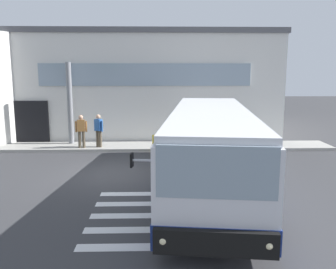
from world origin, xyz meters
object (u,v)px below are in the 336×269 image
at_px(passenger_near_column, 81,129).
at_px(safety_bollard_yellow, 154,144).
at_px(entry_support_column, 70,103).
at_px(bus_main_foreground, 210,149).
at_px(passenger_by_doorway, 99,129).

relative_size(passenger_near_column, safety_bollard_yellow, 1.86).
bearing_deg(entry_support_column, bus_main_foreground, -47.95).
height_order(passenger_by_doorway, safety_bollard_yellow, passenger_by_doorway).
bearing_deg(passenger_by_doorway, entry_support_column, 148.64).
bearing_deg(passenger_by_doorway, bus_main_foreground, -51.96).
relative_size(entry_support_column, passenger_near_column, 2.57).
height_order(entry_support_column, bus_main_foreground, entry_support_column).
relative_size(passenger_by_doorway, safety_bollard_yellow, 1.86).
xyz_separation_m(bus_main_foreground, passenger_by_doorway, (-4.80, 6.14, -0.25)).
bearing_deg(entry_support_column, safety_bollard_yellow, -21.95).
bearing_deg(safety_bollard_yellow, entry_support_column, 158.05).
distance_m(entry_support_column, passenger_by_doorway, 2.27).
height_order(bus_main_foreground, passenger_by_doorway, bus_main_foreground).
relative_size(entry_support_column, passenger_by_doorway, 2.57).
bearing_deg(bus_main_foreground, entry_support_column, 132.05).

